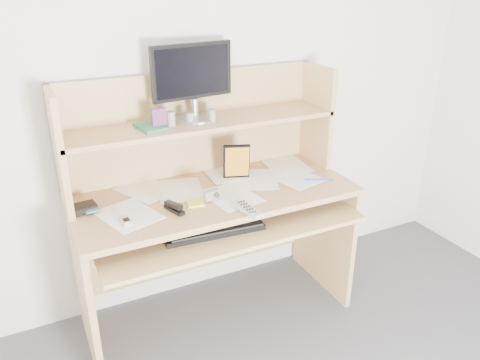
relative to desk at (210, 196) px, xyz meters
name	(u,v)px	position (x,y,z in m)	size (l,w,h in m)	color
back_wall	(189,80)	(0.00, 0.24, 0.56)	(3.60, 0.04, 2.50)	silver
desk	(210,196)	(0.00, 0.00, 0.00)	(1.40, 0.70, 1.30)	tan
paper_clutter	(216,192)	(0.00, -0.08, 0.06)	(1.32, 0.54, 0.01)	white
keyboard	(213,228)	(-0.10, -0.27, -0.03)	(0.48, 0.20, 0.03)	black
tv_remote	(247,209)	(0.04, -0.34, 0.07)	(0.05, 0.18, 0.02)	#ADADA8
flip_phone	(126,220)	(-0.48, -0.20, 0.07)	(0.04, 0.08, 0.02)	#BDBCBF
stapler	(174,207)	(-0.25, -0.19, 0.08)	(0.03, 0.12, 0.04)	black
wallet	(84,207)	(-0.62, -0.01, 0.07)	(0.10, 0.08, 0.03)	black
sticky_note_pad	(195,203)	(-0.14, -0.16, 0.06)	(0.08, 0.08, 0.01)	gold
digital_camera	(211,195)	(-0.06, -0.16, 0.09)	(0.08, 0.03, 0.05)	#A7A7A9
game_case	(236,161)	(0.16, 0.02, 0.16)	(0.14, 0.02, 0.20)	black
blue_pen	(318,179)	(0.54, -0.19, 0.07)	(0.01, 0.01, 0.15)	blue
card_box	(159,119)	(-0.23, 0.03, 0.44)	(0.07, 0.02, 0.10)	maroon
shelf_book	(151,127)	(-0.27, 0.05, 0.39)	(0.12, 0.16, 0.02)	#2D7049
chip_stack_a	(212,114)	(0.06, 0.08, 0.41)	(0.04, 0.04, 0.05)	black
chip_stack_b	(171,119)	(-0.17, 0.04, 0.42)	(0.04, 0.04, 0.07)	white
chip_stack_c	(190,118)	(-0.07, 0.04, 0.41)	(0.04, 0.04, 0.06)	black
chip_stack_d	(212,116)	(0.03, 0.02, 0.42)	(0.04, 0.04, 0.06)	white
monitor	(193,79)	(-0.02, 0.12, 0.58)	(0.43, 0.21, 0.37)	#9FA0A4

